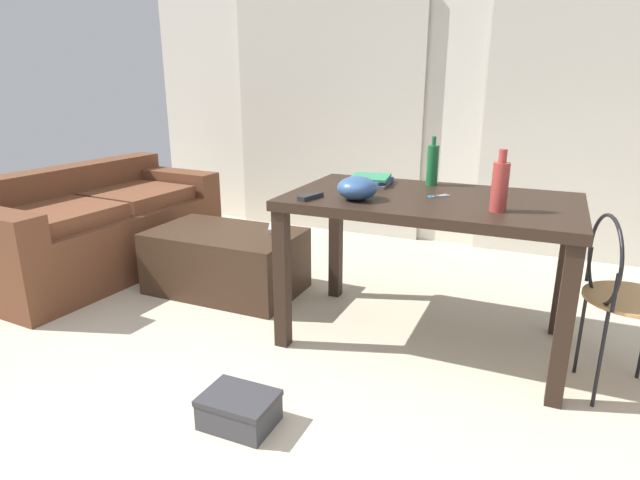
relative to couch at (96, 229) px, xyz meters
The scene contains 15 objects.
ground_plane 2.22m from the couch, ahead, with size 7.76×7.76×0.00m, color beige.
wall_back 2.95m from the couch, 38.69° to the left, with size 5.72×0.10×2.46m, color silver.
curtains 2.83m from the couch, 37.31° to the left, with size 3.91×0.03×2.02m.
couch is the anchor object (origin of this frame).
coffee_table 1.08m from the couch, ahead, with size 0.96×0.59×0.41m.
craft_table 2.45m from the couch, ahead, with size 1.42×0.83×0.78m.
wire_chair 3.29m from the couch, ahead, with size 0.40×0.42×0.82m.
bottle_near 2.43m from the couch, ahead, with size 0.06×0.06×0.27m.
bottle_far 2.83m from the couch, ahead, with size 0.07×0.07×0.28m.
bowl 2.19m from the couch, ahead, with size 0.19×0.19×0.11m, color #2D4C7A.
book_stack 2.10m from the couch, ahead, with size 0.24×0.28×0.05m.
tv_remote_on_table 1.98m from the couch, 11.54° to the right, with size 0.05×0.15×0.02m, color #232326.
scissors 2.49m from the couch, ahead, with size 0.10×0.11×0.00m.
tv_remote_primary 1.36m from the couch, ahead, with size 0.05×0.16×0.03m, color #B7B7B2.
shoebox 2.23m from the couch, 30.75° to the right, with size 0.29×0.22×0.13m.
Camera 1 is at (0.77, -1.20, 1.36)m, focal length 29.61 mm.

